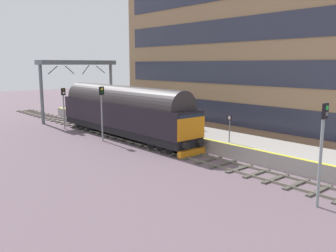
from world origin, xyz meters
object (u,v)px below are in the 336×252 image
object	(u,v)px
signal_post_near	(322,144)
signal_post_far	(64,104)
diesel_locomotive	(123,110)
signal_post_mid	(102,107)
platform_number_sign	(230,124)
waiting_passenger	(193,117)

from	to	relation	value
signal_post_near	signal_post_far	size ratio (longest dim) A/B	1.16
diesel_locomotive	signal_post_far	distance (m)	7.82
signal_post_mid	platform_number_sign	distance (m)	11.32
signal_post_mid	waiting_passenger	bearing A→B (deg)	-38.08
signal_post_mid	signal_post_far	size ratio (longest dim) A/B	1.12
diesel_locomotive	platform_number_sign	xyz separation A→B (m)	(2.08, -10.46, -0.16)
signal_post_mid	waiting_passenger	distance (m)	7.84
signal_post_far	signal_post_mid	bearing A→B (deg)	-90.00
diesel_locomotive	signal_post_far	xyz separation A→B (m)	(-2.08, 7.53, 0.14)
signal_post_mid	platform_number_sign	world-z (taller)	signal_post_mid
signal_post_far	diesel_locomotive	bearing A→B (deg)	-74.56
platform_number_sign	waiting_passenger	distance (m)	6.04
signal_post_near	signal_post_far	bearing A→B (deg)	90.00
waiting_passenger	signal_post_mid	bearing A→B (deg)	69.22
signal_post_far	waiting_passenger	bearing A→B (deg)	-63.49
signal_post_near	signal_post_far	xyz separation A→B (m)	(0.00, 26.74, -0.37)
signal_post_far	platform_number_sign	distance (m)	18.48
diesel_locomotive	signal_post_far	bearing A→B (deg)	105.44
signal_post_near	waiting_passenger	xyz separation A→B (m)	(6.13, 14.45, -1.00)
waiting_passenger	platform_number_sign	bearing A→B (deg)	178.28
diesel_locomotive	waiting_passenger	bearing A→B (deg)	-49.59
diesel_locomotive	signal_post_near	size ratio (longest dim) A/B	3.68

